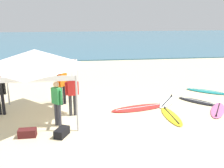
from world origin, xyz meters
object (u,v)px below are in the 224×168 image
object	(u,v)px
person_orange	(62,84)
person_green	(57,101)
surfboard_teal	(207,91)
surfboard_white	(167,102)
surfboard_black	(197,101)
surfboard_red	(139,108)
person_red	(72,92)
gear_bag_near_tent	(62,132)
surfboard_pink	(218,110)
person_black	(0,92)
surfboard_yellow	(171,116)
gear_bag_by_pole	(27,133)
canopy_tent	(35,59)

from	to	relation	value
person_orange	person_green	bearing A→B (deg)	-91.58
surfboard_teal	surfboard_white	size ratio (longest dim) A/B	1.12
surfboard_black	surfboard_red	distance (m)	2.99
surfboard_red	person_red	bearing A→B (deg)	-172.52
surfboard_black	gear_bag_near_tent	xyz separation A→B (m)	(-6.18, -2.68, 0.10)
surfboard_red	surfboard_pink	xyz separation A→B (m)	(3.33, -0.72, 0.00)
surfboard_red	surfboard_white	bearing A→B (deg)	22.53
surfboard_white	surfboard_teal	bearing A→B (deg)	25.49
person_green	gear_bag_near_tent	distance (m)	1.25
person_green	person_black	size ratio (longest dim) A/B	1.00
person_black	person_orange	bearing A→B (deg)	20.20
surfboard_yellow	person_orange	bearing A→B (deg)	154.71
surfboard_yellow	gear_bag_by_pole	bearing A→B (deg)	-169.57
surfboard_red	surfboard_yellow	xyz separation A→B (m)	(1.09, -1.09, 0.00)
surfboard_white	gear_bag_near_tent	bearing A→B (deg)	-149.24
surfboard_teal	surfboard_black	size ratio (longest dim) A/B	1.22
surfboard_pink	person_red	bearing A→B (deg)	176.88
surfboard_black	person_black	world-z (taller)	person_black
surfboard_pink	gear_bag_near_tent	bearing A→B (deg)	-167.27
surfboard_yellow	gear_bag_by_pole	world-z (taller)	gear_bag_by_pole
person_black	gear_bag_near_tent	xyz separation A→B (m)	(2.59, -2.30, -0.85)
gear_bag_by_pole	person_orange	bearing A→B (deg)	71.35
surfboard_pink	person_black	distance (m)	9.23
canopy_tent	person_green	xyz separation A→B (m)	(0.84, -1.02, -1.40)
person_red	gear_bag_by_pole	bearing A→B (deg)	-131.44
surfboard_yellow	person_orange	size ratio (longest dim) A/B	1.16
canopy_tent	surfboard_red	size ratio (longest dim) A/B	1.22
canopy_tent	person_black	bearing A→B (deg)	166.19
surfboard_white	gear_bag_near_tent	distance (m)	5.53
surfboard_black	gear_bag_near_tent	size ratio (longest dim) A/B	2.85
surfboard_black	canopy_tent	bearing A→B (deg)	-173.98
person_black	gear_bag_by_pole	distance (m)	2.75
canopy_tent	surfboard_black	size ratio (longest dim) A/B	1.91
surfboard_pink	person_green	distance (m)	6.83
surfboard_yellow	person_green	bearing A→B (deg)	-177.21
surfboard_red	surfboard_yellow	distance (m)	1.54
surfboard_red	surfboard_pink	distance (m)	3.40
canopy_tent	surfboard_pink	world-z (taller)	canopy_tent
canopy_tent	person_red	bearing A→B (deg)	-4.06
surfboard_red	person_black	distance (m)	5.90
person_black	gear_bag_by_pole	xyz separation A→B (m)	(1.42, -2.20, -0.85)
surfboard_black	person_green	bearing A→B (deg)	-164.35
surfboard_red	canopy_tent	bearing A→B (deg)	-176.21
surfboard_pink	person_green	world-z (taller)	person_green
surfboard_yellow	surfboard_white	bearing A→B (deg)	75.92
surfboard_yellow	surfboard_black	bearing A→B (deg)	40.02
surfboard_red	person_orange	bearing A→B (deg)	163.18
gear_bag_by_pole	person_red	bearing A→B (deg)	48.56
surfboard_teal	surfboard_yellow	size ratio (longest dim) A/B	1.06
person_black	person_orange	xyz separation A→B (m)	(2.47, 0.91, 0.00)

